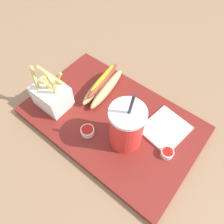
# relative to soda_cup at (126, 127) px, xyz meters

# --- Properties ---
(ground_plane) EXTENTS (2.40, 2.40, 0.02)m
(ground_plane) POSITION_rel_soda_cup_xyz_m (-0.07, 0.03, -0.10)
(ground_plane) COLOR #8C6B4C
(food_tray) EXTENTS (0.49, 0.31, 0.02)m
(food_tray) POSITION_rel_soda_cup_xyz_m (-0.07, 0.03, -0.08)
(food_tray) COLOR maroon
(food_tray) RESTS_ON ground_plane
(soda_cup) EXTENTS (0.09, 0.09, 0.20)m
(soda_cup) POSITION_rel_soda_cup_xyz_m (0.00, 0.00, 0.00)
(soda_cup) COLOR red
(soda_cup) RESTS_ON food_tray
(fries_basket) EXTENTS (0.10, 0.08, 0.15)m
(fries_basket) POSITION_rel_soda_cup_xyz_m (-0.24, -0.04, -0.03)
(fries_basket) COLOR white
(fries_basket) RESTS_ON food_tray
(hot_dog_1) EXTENTS (0.08, 0.18, 0.06)m
(hot_dog_1) POSITION_rel_soda_cup_xyz_m (-0.15, 0.09, -0.04)
(hot_dog_1) COLOR #DBB775
(hot_dog_1) RESTS_ON food_tray
(ketchup_cup_1) EXTENTS (0.03, 0.03, 0.02)m
(ketchup_cup_1) POSITION_rel_soda_cup_xyz_m (0.11, 0.03, -0.06)
(ketchup_cup_1) COLOR white
(ketchup_cup_1) RESTS_ON food_tray
(ketchup_cup_2) EXTENTS (0.04, 0.04, 0.02)m
(ketchup_cup_2) POSITION_rel_soda_cup_xyz_m (-0.09, -0.05, -0.06)
(ketchup_cup_2) COLOR white
(ketchup_cup_2) RESTS_ON food_tray
(napkin_stack) EXTENTS (0.12, 0.13, 0.01)m
(napkin_stack) POSITION_rel_soda_cup_xyz_m (0.07, 0.09, -0.06)
(napkin_stack) COLOR white
(napkin_stack) RESTS_ON food_tray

